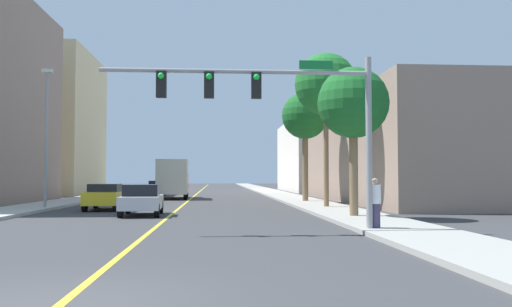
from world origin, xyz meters
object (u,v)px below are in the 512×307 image
object	(u,v)px
car_silver	(142,200)
delivery_truck	(173,178)
palm_far	(305,117)
traffic_signal_mast	(276,101)
car_yellow	(105,196)
pedestrian	(375,203)
palm_near	(353,104)
street_lamp	(46,130)
palm_mid	(326,85)
car_red	(158,187)

from	to	relation	value
car_silver	delivery_truck	distance (m)	19.04
palm_far	delivery_truck	xyz separation A→B (m)	(-9.75, 7.49, -4.33)
traffic_signal_mast	car_silver	distance (m)	10.51
car_silver	traffic_signal_mast	bearing A→B (deg)	-59.42
traffic_signal_mast	car_yellow	bearing A→B (deg)	122.24
delivery_truck	pedestrian	bearing A→B (deg)	-74.22
palm_far	car_silver	world-z (taller)	palm_far
palm_near	pedestrian	xyz separation A→B (m)	(-0.71, -5.46, -4.00)
car_silver	palm_near	bearing A→B (deg)	-18.65
street_lamp	palm_far	world-z (taller)	street_lamp
palm_near	palm_mid	distance (m)	7.41
delivery_truck	pedestrian	size ratio (longest dim) A/B	4.44
palm_near	palm_mid	bearing A→B (deg)	87.82
traffic_signal_mast	palm_near	xyz separation A→B (m)	(3.96, 5.59, 0.71)
traffic_signal_mast	street_lamp	size ratio (longest dim) A/B	1.15
car_red	delivery_truck	bearing A→B (deg)	-75.79
delivery_truck	pedestrian	xyz separation A→B (m)	(8.79, -27.19, -0.73)
palm_far	car_yellow	size ratio (longest dim) A/B	1.85
palm_far	car_silver	distance (m)	15.91
car_red	car_yellow	size ratio (longest dim) A/B	1.04
palm_near	car_yellow	distance (m)	14.51
palm_near	delivery_truck	size ratio (longest dim) A/B	0.90
palm_near	delivery_truck	xyz separation A→B (m)	(-9.49, 21.73, -3.27)
car_red	car_silver	size ratio (longest dim) A/B	1.07
traffic_signal_mast	palm_far	bearing A→B (deg)	78.02
delivery_truck	pedestrian	world-z (taller)	delivery_truck
street_lamp	car_yellow	size ratio (longest dim) A/B	1.86
car_red	delivery_truck	distance (m)	9.98
traffic_signal_mast	palm_mid	world-z (taller)	palm_mid
palm_mid	car_silver	bearing A→B (deg)	-155.44
traffic_signal_mast	car_yellow	size ratio (longest dim) A/B	2.14
pedestrian	palm_far	bearing A→B (deg)	56.87
palm_far	car_yellow	world-z (taller)	palm_far
traffic_signal_mast	car_red	distance (m)	37.97
palm_mid	street_lamp	bearing A→B (deg)	178.89
street_lamp	car_red	world-z (taller)	street_lamp
street_lamp	car_yellow	distance (m)	4.92
palm_near	car_red	world-z (taller)	palm_near
palm_far	palm_mid	bearing A→B (deg)	-89.85
car_yellow	pedestrian	distance (m)	16.84
car_red	delivery_truck	world-z (taller)	delivery_truck
car_silver	delivery_truck	world-z (taller)	delivery_truck
car_silver	street_lamp	bearing A→B (deg)	138.83
street_lamp	delivery_truck	world-z (taller)	street_lamp
palm_mid	pedestrian	xyz separation A→B (m)	(-0.98, -12.58, -6.06)
traffic_signal_mast	street_lamp	distance (m)	17.23
traffic_signal_mast	palm_far	xyz separation A→B (m)	(4.21, 19.83, 1.77)
street_lamp	car_silver	bearing A→B (deg)	-38.66
car_silver	pedestrian	bearing A→B (deg)	-45.85
palm_near	pedestrian	size ratio (longest dim) A/B	3.98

